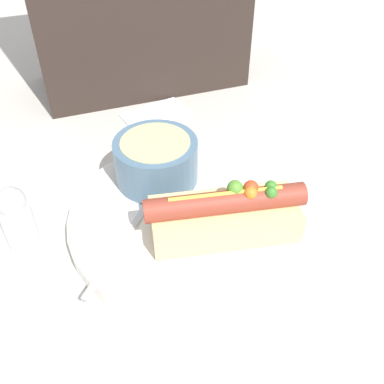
# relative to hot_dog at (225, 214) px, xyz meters

# --- Properties ---
(ground_plane) EXTENTS (4.00, 4.00, 0.00)m
(ground_plane) POSITION_rel_hot_dog_xyz_m (-0.02, 0.04, -0.04)
(ground_plane) COLOR #BCB7AD
(dinner_plate) EXTENTS (0.29, 0.29, 0.02)m
(dinner_plate) POSITION_rel_hot_dog_xyz_m (-0.02, 0.04, -0.03)
(dinner_plate) COLOR white
(dinner_plate) RESTS_ON ground_plane
(hot_dog) EXTENTS (0.18, 0.09, 0.06)m
(hot_dog) POSITION_rel_hot_dog_xyz_m (0.00, 0.00, 0.00)
(hot_dog) COLOR #E5C17F
(hot_dog) RESTS_ON dinner_plate
(soup_bowl) EXTENTS (0.10, 0.10, 0.06)m
(soup_bowl) POSITION_rel_hot_dog_xyz_m (-0.05, 0.11, 0.01)
(soup_bowl) COLOR slate
(soup_bowl) RESTS_ON dinner_plate
(spoon) EXTENTS (0.13, 0.14, 0.01)m
(spoon) POSITION_rel_hot_dog_xyz_m (-0.08, 0.05, -0.02)
(spoon) COLOR #B7B7BC
(spoon) RESTS_ON dinner_plate
(napkin) EXTENTS (0.11, 0.08, 0.01)m
(napkin) POSITION_rel_hot_dog_xyz_m (0.00, 0.30, -0.04)
(napkin) COLOR white
(napkin) RESTS_ON ground_plane
(salt_shaker) EXTENTS (0.04, 0.04, 0.08)m
(salt_shaker) POSITION_rel_hot_dog_xyz_m (-0.22, 0.07, -0.00)
(salt_shaker) COLOR silver
(salt_shaker) RESTS_ON ground_plane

